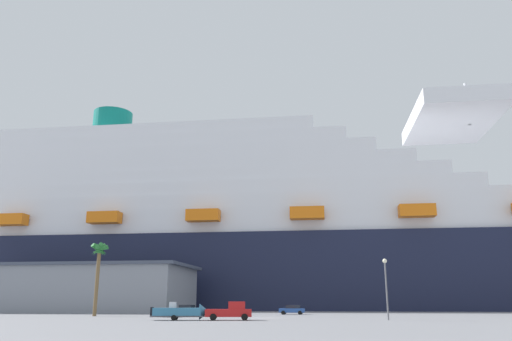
{
  "coord_description": "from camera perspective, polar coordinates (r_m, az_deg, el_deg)",
  "views": [
    {
      "loc": [
        11.6,
        -71.01,
        2.27
      ],
      "look_at": [
        -5.41,
        26.01,
        28.04
      ],
      "focal_mm": 35.05,
      "sensor_mm": 36.0,
      "label": 1
    }
  ],
  "objects": [
    {
      "name": "pickup_truck",
      "position": [
        63.19,
        -2.94,
        -15.75
      ],
      "size": [
        5.9,
        3.2,
        2.2
      ],
      "color": "red",
      "rests_on": "ground_plane"
    },
    {
      "name": "parked_car_green_wagon",
      "position": [
        93.87,
        -8.0,
        -15.4
      ],
      "size": [
        4.67,
        2.65,
        1.58
      ],
      "color": "#2D723F",
      "rests_on": "ground_plane"
    },
    {
      "name": "street_lamp",
      "position": [
        65.96,
        14.6,
        -11.92
      ],
      "size": [
        0.56,
        0.56,
        7.44
      ],
      "color": "slate",
      "rests_on": "ground_plane"
    },
    {
      "name": "terminal_building",
      "position": [
        113.34,
        -21.01,
        -12.47
      ],
      "size": [
        53.51,
        23.87,
        9.43
      ],
      "color": "gray",
      "rests_on": "ground_plane"
    },
    {
      "name": "cruise_ship",
      "position": [
        137.12,
        -5.8,
        -7.42
      ],
      "size": [
        253.88,
        41.27,
        63.84
      ],
      "color": "#191E38",
      "rests_on": "ground_plane"
    },
    {
      "name": "palm_tree",
      "position": [
        83.87,
        -17.48,
        -9.36
      ],
      "size": [
        2.87,
        2.96,
        11.24
      ],
      "color": "brown",
      "rests_on": "ground_plane"
    },
    {
      "name": "ground_plane",
      "position": [
        101.7,
        3.53,
        -15.91
      ],
      "size": [
        600.0,
        600.0,
        0.0
      ],
      "primitive_type": "plane",
      "color": "gray"
    },
    {
      "name": "small_boat_on_trailer",
      "position": [
        63.49,
        -8.29,
        -15.69
      ],
      "size": [
        7.95,
        3.39,
        2.15
      ],
      "color": "#595960",
      "rests_on": "ground_plane"
    },
    {
      "name": "parked_car_blue_suv",
      "position": [
        89.61,
        4.17,
        -15.54
      ],
      "size": [
        4.38,
        2.14,
        1.58
      ],
      "color": "#264C99",
      "rests_on": "ground_plane"
    },
    {
      "name": "parked_car_white_van",
      "position": [
        98.43,
        -13.96,
        -15.08
      ],
      "size": [
        4.66,
        2.42,
        1.58
      ],
      "color": "white",
      "rests_on": "ground_plane"
    }
  ]
}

